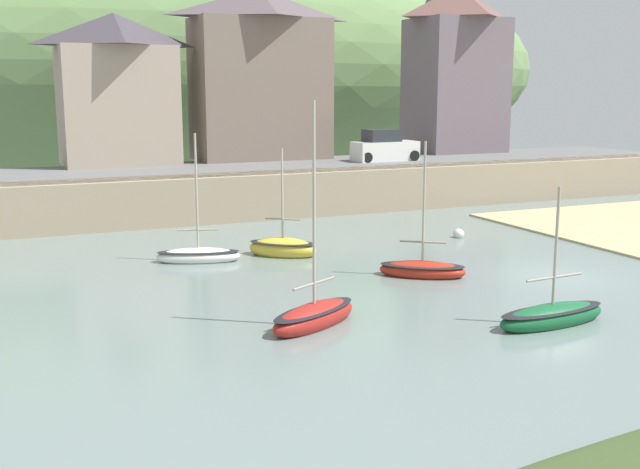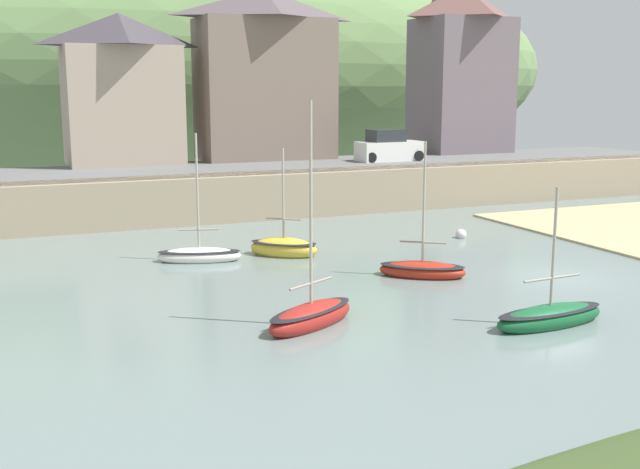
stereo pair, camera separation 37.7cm
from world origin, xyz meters
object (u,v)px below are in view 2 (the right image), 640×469
church_with_spire (445,49)px  mooring_buoy (461,235)px  waterfront_building_right (461,69)px  motorboat_with_cabin (550,317)px  waterfront_building_left (121,88)px  waterfront_building_centre (265,74)px  rowboat_small_beached (422,269)px  sailboat_tall_mast (199,255)px  sailboat_blue_trim (311,315)px  sailboat_nearest_shore (284,248)px  parked_car_near_slipway (388,148)px

church_with_spire → mooring_buoy: 26.27m
waterfront_building_right → motorboat_with_cabin: (-16.02, -29.72, -7.94)m
waterfront_building_left → church_with_spire: bearing=9.2°
waterfront_building_centre → motorboat_with_cabin: bearing=-92.8°
rowboat_small_beached → motorboat_with_cabin: bearing=-50.9°
sailboat_tall_mast → mooring_buoy: 12.44m
motorboat_with_cabin → mooring_buoy: bearing=64.0°
motorboat_with_cabin → sailboat_blue_trim: 7.00m
waterfront_building_right → church_with_spire: church_with_spire is taller
waterfront_building_centre → waterfront_building_right: waterfront_building_right is taller
sailboat_nearest_shore → mooring_buoy: 8.92m
church_with_spire → parked_car_near_slipway: church_with_spire is taller
rowboat_small_beached → parked_car_near_slipway: size_ratio=1.24×
church_with_spire → sailboat_nearest_shore: size_ratio=3.05×
sailboat_blue_trim → mooring_buoy: (11.54, 9.78, -0.16)m
waterfront_building_right → parked_car_near_slipway: (-8.05, -4.50, -5.00)m
waterfront_building_right → rowboat_small_beached: size_ratio=2.22×
waterfront_building_right → mooring_buoy: size_ratio=21.93×
motorboat_with_cabin → parked_car_near_slipway: bearing=68.6°
sailboat_blue_trim → parked_car_near_slipway: 26.91m
church_with_spire → parked_car_near_slipway: (-9.21, -8.50, -6.56)m
sailboat_blue_trim → waterfront_building_centre: bearing=45.6°
waterfront_building_left → church_with_spire: church_with_spire is taller
sailboat_tall_mast → rowboat_small_beached: (6.98, -5.70, -0.00)m
waterfront_building_right → motorboat_with_cabin: 34.68m
sailboat_blue_trim → rowboat_small_beached: bearing=5.2°
waterfront_building_centre → sailboat_tall_mast: (-8.80, -17.34, -7.48)m
sailboat_blue_trim → parked_car_near_slipway: bearing=29.2°
waterfront_building_left → sailboat_tall_mast: waterfront_building_left is taller
motorboat_with_cabin → parked_car_near_slipway: parked_car_near_slipway is taller
waterfront_building_right → rowboat_small_beached: 29.38m
motorboat_with_cabin → rowboat_small_beached: bearing=89.4°
rowboat_small_beached → mooring_buoy: 7.96m
motorboat_with_cabin → sailboat_nearest_shore: sailboat_nearest_shore is taller
parked_car_near_slipway → mooring_buoy: bearing=-104.6°
sailboat_nearest_shore → sailboat_blue_trim: (-2.62, -9.43, -0.00)m
church_with_spire → sailboat_nearest_shore: 31.58m
church_with_spire → mooring_buoy: size_ratio=27.43×
waterfront_building_left → motorboat_with_cabin: 31.35m
waterfront_building_left → parked_car_near_slipway: bearing=-16.2°
sailboat_blue_trim → rowboat_small_beached: 7.27m
church_with_spire → sailboat_nearest_shore: (-21.02, -21.59, -9.45)m
waterfront_building_centre → sailboat_blue_trim: bearing=-106.3°
motorboat_with_cabin → sailboat_tall_mast: (-7.37, 12.38, -0.01)m
sailboat_nearest_shore → parked_car_near_slipway: size_ratio=1.13×
waterfront_building_left → sailboat_nearest_shore: bearing=-78.3°
sailboat_tall_mast → waterfront_building_right: bearing=54.2°
waterfront_building_centre → mooring_buoy: bearing=-78.1°
waterfront_building_left → motorboat_with_cabin: bearing=-75.8°
parked_car_near_slipway → mooring_buoy: (-2.89, -12.75, -3.05)m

